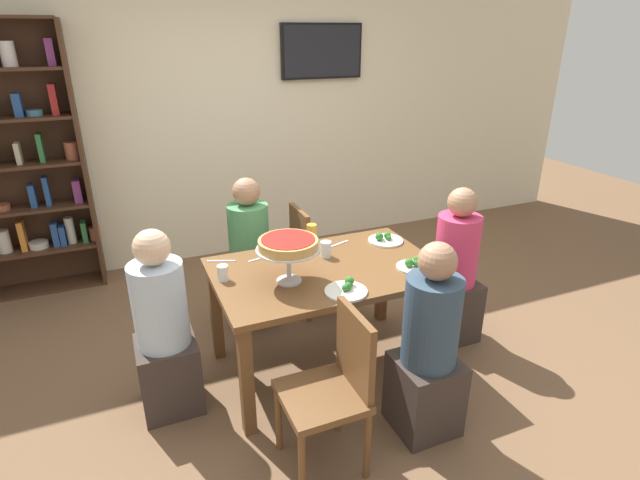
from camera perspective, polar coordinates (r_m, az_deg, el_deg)
ground_plane at (r=3.53m, az=0.65°, el=-14.01°), size 12.00×12.00×0.00m
rear_partition at (r=4.97m, az=-9.78°, el=14.23°), size 8.00×0.12×2.80m
dining_table at (r=3.19m, az=0.70°, el=-4.77°), size 1.40×0.90×0.74m
bookshelf at (r=4.77m, az=-31.67°, el=7.28°), size 1.11×0.30×2.21m
television at (r=5.11m, az=0.22°, el=20.66°), size 0.82×0.05×0.50m
diner_head_east at (r=3.71m, az=14.95°, el=-4.05°), size 0.34×0.34×1.15m
diner_head_west at (r=3.07m, az=-17.27°, el=-10.40°), size 0.34×0.34×1.15m
diner_far_left at (r=3.83m, az=-7.91°, el=-2.53°), size 0.34×0.34×1.15m
diner_near_right at (r=2.85m, az=12.19°, el=-12.56°), size 0.34×0.34×1.15m
chair_far_right at (r=3.95m, az=-0.80°, el=-1.58°), size 0.40×0.40×0.87m
chair_near_left at (r=2.61m, az=1.65°, el=-16.02°), size 0.40×0.40×0.87m
deep_dish_pizza_stand at (r=2.89m, az=-3.63°, el=-0.68°), size 0.38×0.38×0.27m
salad_plate_near_diner at (r=3.55m, az=7.33°, el=0.12°), size 0.25×0.25×0.07m
salad_plate_far_diner at (r=3.19m, az=10.54°, el=-2.77°), size 0.20×0.20×0.07m
salad_plate_spare at (r=2.87m, az=3.03°, el=-5.61°), size 0.25×0.25×0.07m
beer_glass_amber_tall at (r=3.41m, az=-0.94°, el=0.47°), size 0.07×0.07×0.16m
water_glass_clear_near at (r=3.27m, az=0.67°, el=-1.06°), size 0.07×0.07×0.11m
water_glass_clear_far at (r=3.03m, az=-10.97°, el=-3.71°), size 0.07×0.07×0.10m
cutlery_fork_near at (r=3.29m, az=-11.17°, el=-2.34°), size 0.17×0.08×0.00m
cutlery_knife_near at (r=3.29m, az=-6.78°, el=-2.07°), size 0.18×0.06×0.00m
cutlery_fork_far at (r=3.49m, az=2.14°, el=-0.44°), size 0.18×0.07×0.00m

